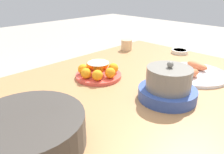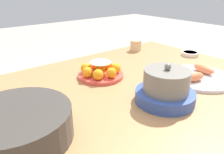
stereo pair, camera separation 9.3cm
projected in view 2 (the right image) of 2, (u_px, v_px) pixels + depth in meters
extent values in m
cylinder|color=#A87547|center=(148.00, 88.00, 1.76)|extent=(0.06, 0.06, 0.67)
cube|color=#A87547|center=(126.00, 99.00, 0.86)|extent=(1.51, 1.08, 0.03)
cylinder|color=#E04C42|center=(101.00, 75.00, 1.03)|extent=(0.21, 0.21, 0.02)
sphere|color=orange|center=(88.00, 72.00, 0.98)|extent=(0.05, 0.05, 0.05)
sphere|color=orange|center=(98.00, 75.00, 0.95)|extent=(0.05, 0.05, 0.05)
sphere|color=orange|center=(111.00, 73.00, 0.97)|extent=(0.05, 0.05, 0.05)
sphere|color=orange|center=(116.00, 68.00, 1.03)|extent=(0.05, 0.05, 0.05)
sphere|color=orange|center=(107.00, 64.00, 1.08)|extent=(0.05, 0.05, 0.05)
sphere|color=orange|center=(95.00, 64.00, 1.08)|extent=(0.05, 0.05, 0.05)
sphere|color=orange|center=(86.00, 68.00, 1.03)|extent=(0.05, 0.05, 0.05)
ellipsoid|color=white|center=(100.00, 62.00, 1.01)|extent=(0.10, 0.10, 0.02)
sphere|color=orange|center=(101.00, 69.00, 1.02)|extent=(0.05, 0.05, 0.05)
cylinder|color=#3D3833|center=(17.00, 126.00, 0.60)|extent=(0.31, 0.31, 0.09)
cylinder|color=brown|center=(15.00, 114.00, 0.59)|extent=(0.25, 0.25, 0.01)
cylinder|color=silver|center=(190.00, 54.00, 1.34)|extent=(0.10, 0.10, 0.02)
cylinder|color=olive|center=(190.00, 52.00, 1.34)|extent=(0.08, 0.08, 0.01)
cylinder|color=silver|center=(199.00, 77.00, 1.01)|extent=(0.31, 0.31, 0.01)
ellipsoid|color=#E57042|center=(195.00, 77.00, 0.95)|extent=(0.10, 0.06, 0.04)
ellipsoid|color=#E57042|center=(204.00, 69.00, 1.04)|extent=(0.07, 0.12, 0.04)
cylinder|color=#DBB27F|center=(136.00, 45.00, 1.43)|extent=(0.07, 0.07, 0.07)
cylinder|color=#334C99|center=(165.00, 96.00, 0.81)|extent=(0.22, 0.22, 0.04)
cylinder|color=slate|center=(166.00, 81.00, 0.78)|extent=(0.17, 0.17, 0.08)
sphere|color=slate|center=(168.00, 67.00, 0.76)|extent=(0.02, 0.02, 0.02)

